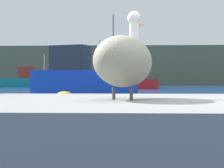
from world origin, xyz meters
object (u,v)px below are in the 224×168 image
(pelican, at_px, (124,61))
(fishing_boat_blue, at_px, (81,77))
(mooring_buoy, at_px, (64,104))
(fishing_boat_teal, at_px, (26,80))
(fishing_boat_red, at_px, (121,80))

(pelican, relative_size, fishing_boat_blue, 0.20)
(fishing_boat_blue, distance_m, mooring_buoy, 14.34)
(fishing_boat_blue, bearing_deg, mooring_buoy, -66.88)
(fishing_boat_blue, height_order, mooring_buoy, fishing_boat_blue)
(mooring_buoy, bearing_deg, pelican, -74.72)
(fishing_boat_teal, distance_m, fishing_boat_red, 13.30)
(fishing_boat_red, bearing_deg, fishing_boat_blue, 99.69)
(pelican, distance_m, fishing_boat_blue, 19.73)
(pelican, relative_size, fishing_boat_red, 0.18)
(fishing_boat_red, distance_m, mooring_buoy, 28.60)
(fishing_boat_blue, distance_m, fishing_boat_teal, 23.46)
(pelican, height_order, fishing_boat_blue, fishing_boat_blue)
(pelican, relative_size, mooring_buoy, 2.24)
(fishing_boat_blue, bearing_deg, pelican, -64.27)
(fishing_boat_blue, xyz_separation_m, fishing_boat_red, (2.04, 14.35, -0.24))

